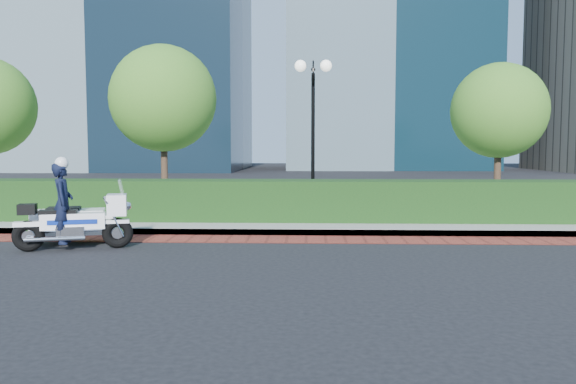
{
  "coord_description": "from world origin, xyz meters",
  "views": [
    {
      "loc": [
        0.88,
        -10.39,
        1.97
      ],
      "look_at": [
        0.43,
        1.79,
        1.0
      ],
      "focal_mm": 35.0,
      "sensor_mm": 36.0,
      "label": 1
    }
  ],
  "objects_px": {
    "tree_b": "(163,99)",
    "police_motorcycle": "(70,216)",
    "lamppost": "(313,111)",
    "tree_c": "(499,111)"
  },
  "relations": [
    {
      "from": "lamppost",
      "to": "tree_c",
      "type": "bearing_deg",
      "value": 13.3
    },
    {
      "from": "tree_c",
      "to": "police_motorcycle",
      "type": "height_order",
      "value": "tree_c"
    },
    {
      "from": "lamppost",
      "to": "tree_b",
      "type": "distance_m",
      "value": 4.71
    },
    {
      "from": "tree_b",
      "to": "police_motorcycle",
      "type": "distance_m",
      "value": 6.71
    },
    {
      "from": "lamppost",
      "to": "tree_b",
      "type": "height_order",
      "value": "tree_b"
    },
    {
      "from": "lamppost",
      "to": "police_motorcycle",
      "type": "xyz_separation_m",
      "value": [
        -4.81,
        -4.78,
        -2.34
      ]
    },
    {
      "from": "police_motorcycle",
      "to": "tree_b",
      "type": "bearing_deg",
      "value": 70.93
    },
    {
      "from": "tree_c",
      "to": "police_motorcycle",
      "type": "bearing_deg",
      "value": -149.48
    },
    {
      "from": "tree_b",
      "to": "tree_c",
      "type": "bearing_deg",
      "value": -0.0
    },
    {
      "from": "lamppost",
      "to": "police_motorcycle",
      "type": "height_order",
      "value": "lamppost"
    }
  ]
}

